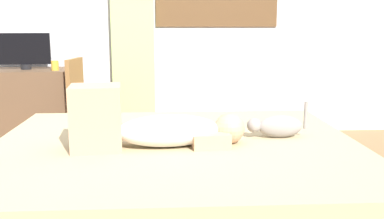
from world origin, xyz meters
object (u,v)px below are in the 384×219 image
at_px(cat, 277,126).
at_px(cup, 55,65).
at_px(desk, 26,107).
at_px(tv_monitor, 25,51).
at_px(chair_by_desk, 86,96).
at_px(bed, 177,188).
at_px(person_lying, 150,126).

distance_m(cat, cup, 2.49).
height_order(desk, tv_monitor, tv_monitor).
bearing_deg(cup, chair_by_desk, -21.37).
xyz_separation_m(bed, desk, (-1.44, 2.00, 0.11)).
xyz_separation_m(bed, tv_monitor, (-1.41, 2.00, 0.66)).
relative_size(bed, tv_monitor, 4.38).
bearing_deg(desk, cat, -43.17).
xyz_separation_m(person_lying, tv_monitor, (-1.27, 2.06, 0.29)).
xyz_separation_m(tv_monitor, cup, (0.30, -0.10, -0.14)).
relative_size(cat, desk, 0.40).
bearing_deg(tv_monitor, bed, -54.72).
xyz_separation_m(bed, person_lying, (-0.14, -0.07, 0.38)).
bearing_deg(tv_monitor, desk, -180.00).
relative_size(cat, tv_monitor, 0.74).
height_order(desk, cup, cup).
xyz_separation_m(tv_monitor, chair_by_desk, (0.60, -0.22, -0.41)).
bearing_deg(bed, person_lying, -154.98).
height_order(bed, chair_by_desk, chair_by_desk).
bearing_deg(chair_by_desk, bed, -65.49).
height_order(bed, cup, cup).
bearing_deg(cat, person_lying, -168.10).
bearing_deg(cup, cat, -46.72).
bearing_deg(cat, chair_by_desk, 129.68).
distance_m(cat, desk, 2.80).
relative_size(desk, chair_by_desk, 1.05).
xyz_separation_m(person_lying, cup, (-0.97, 1.96, 0.15)).
relative_size(tv_monitor, chair_by_desk, 0.56).
xyz_separation_m(desk, chair_by_desk, (0.63, -0.22, 0.14)).
xyz_separation_m(bed, cup, (-1.11, 1.89, 0.53)).
distance_m(person_lying, tv_monitor, 2.44).
xyz_separation_m(person_lying, cat, (0.73, 0.15, -0.05)).
distance_m(cat, chair_by_desk, 2.20).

